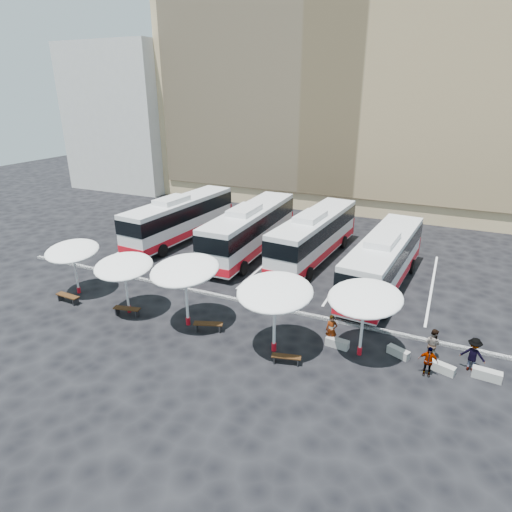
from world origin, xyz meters
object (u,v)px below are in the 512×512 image
at_px(bus_3, 384,260).
at_px(wood_bench_1, 127,310).
at_px(bus_0, 181,217).
at_px(passenger_1, 433,344).
at_px(wood_bench_0, 68,297).
at_px(wood_bench_2, 208,325).
at_px(conc_bench_0, 337,343).
at_px(conc_bench_2, 442,368).
at_px(passenger_2, 428,361).
at_px(sunshade_3, 275,292).
at_px(conc_bench_1, 398,352).
at_px(passenger_3, 473,355).
at_px(passenger_0, 331,330).
at_px(sunshade_0, 72,251).
at_px(sunshade_4, 365,298).
at_px(conc_bench_3, 487,375).
at_px(sunshade_2, 185,270).
at_px(wood_bench_3, 286,358).
at_px(sunshade_1, 124,266).
at_px(bus_2, 314,235).

distance_m(bus_3, wood_bench_1, 16.73).
height_order(bus_0, passenger_1, bus_0).
distance_m(wood_bench_0, wood_bench_2, 9.83).
height_order(bus_0, conc_bench_0, bus_0).
distance_m(wood_bench_0, wood_bench_1, 4.50).
bearing_deg(conc_bench_2, passenger_2, -140.43).
bearing_deg(passenger_2, sunshade_3, -172.12).
bearing_deg(conc_bench_1, passenger_2, -36.70).
xyz_separation_m(wood_bench_0, passenger_3, (23.06, 2.89, 0.47)).
height_order(wood_bench_0, passenger_0, passenger_0).
bearing_deg(sunshade_0, passenger_2, 0.77).
height_order(sunshade_4, conc_bench_3, sunshade_4).
distance_m(conc_bench_3, passenger_3, 1.02).
relative_size(bus_3, passenger_2, 8.25).
distance_m(sunshade_0, sunshade_2, 8.86).
xyz_separation_m(passenger_2, passenger_3, (1.91, 1.29, 0.10)).
xyz_separation_m(bus_0, wood_bench_1, (4.85, -13.07, -1.68)).
xyz_separation_m(passenger_0, passenger_3, (6.73, 0.52, 0.05)).
xyz_separation_m(sunshade_2, wood_bench_3, (6.44, -1.18, -3.05)).
relative_size(sunshade_3, conc_bench_3, 3.20).
bearing_deg(conc_bench_0, wood_bench_2, -168.35).
bearing_deg(sunshade_1, conc_bench_3, 5.42).
relative_size(bus_2, sunshade_1, 2.85).
bearing_deg(bus_3, conc_bench_0, -90.88).
distance_m(sunshade_3, passenger_2, 7.83).
xyz_separation_m(sunshade_3, passenger_3, (9.21, 2.42, -2.49)).
distance_m(bus_2, sunshade_3, 13.41).
distance_m(conc_bench_1, conc_bench_2, 2.15).
relative_size(sunshade_0, wood_bench_1, 2.63).
bearing_deg(passenger_3, sunshade_4, 19.98).
distance_m(sunshade_2, passenger_2, 13.05).
relative_size(passenger_2, passenger_3, 0.88).
xyz_separation_m(sunshade_2, sunshade_4, (9.55, 1.11, -0.19)).
bearing_deg(passenger_2, sunshade_4, 172.70).
bearing_deg(wood_bench_3, wood_bench_1, 176.81).
bearing_deg(wood_bench_2, sunshade_4, 8.64).
bearing_deg(wood_bench_1, bus_0, 110.36).
bearing_deg(wood_bench_0, conc_bench_2, 5.67).
distance_m(sunshade_0, conc_bench_0, 17.42).
relative_size(bus_2, sunshade_3, 3.11).
bearing_deg(sunshade_1, bus_2, 60.16).
bearing_deg(sunshade_3, sunshade_4, 20.03).
bearing_deg(conc_bench_3, wood_bench_0, -174.10).
relative_size(sunshade_0, passenger_1, 2.66).
bearing_deg(conc_bench_0, bus_3, 84.14).
bearing_deg(wood_bench_1, wood_bench_3, -3.19).
bearing_deg(bus_0, wood_bench_1, -65.34).
bearing_deg(passenger_2, wood_bench_3, -163.96).
xyz_separation_m(passenger_1, passenger_3, (1.80, -0.20, 0.04)).
relative_size(wood_bench_1, passenger_0, 1.02).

